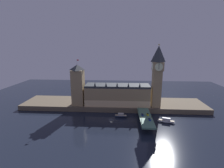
{
  "coord_description": "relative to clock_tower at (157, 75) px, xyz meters",
  "views": [
    {
      "loc": [
        10.18,
        -152.21,
        71.83
      ],
      "look_at": [
        -0.45,
        20.0,
        32.71
      ],
      "focal_mm": 26.0,
      "sensor_mm": 36.0,
      "label": 1
    }
  ],
  "objects": [
    {
      "name": "car_northbound_lead",
      "position": [
        -18.08,
        -28.35,
        -35.37
      ],
      "size": [
        2.07,
        4.67,
        1.35
      ],
      "color": "navy",
      "rests_on": "bridge"
    },
    {
      "name": "parliament_hall",
      "position": [
        -43.85,
        5.29,
        -25.18
      ],
      "size": [
        74.36,
        22.55,
        28.35
      ],
      "color": "#9E845B",
      "rests_on": "embankment"
    },
    {
      "name": "ground_plane",
      "position": [
        -48.99,
        -26.31,
        -42.59
      ],
      "size": [
        400.0,
        400.0,
        0.0
      ],
      "primitive_type": "plane",
      "color": "black"
    },
    {
      "name": "street_lamp_near",
      "position": [
        -21.1,
        -46.03,
        -32.32
      ],
      "size": [
        1.34,
        0.6,
        5.88
      ],
      "color": "#2D3333",
      "rests_on": "bridge"
    },
    {
      "name": "boat_downstream",
      "position": [
        5.04,
        -29.43,
        -40.82
      ],
      "size": [
        17.12,
        7.91,
        4.85
      ],
      "color": "white",
      "rests_on": "ground_plane"
    },
    {
      "name": "clock_tower",
      "position": [
        0.0,
        0.0,
        0.0
      ],
      "size": [
        11.85,
        11.96,
        69.75
      ],
      "color": "#9E845B",
      "rests_on": "embankment"
    },
    {
      "name": "boat_upstream",
      "position": [
        -39.26,
        -19.85,
        -40.87
      ],
      "size": [
        13.47,
        4.45,
        4.71
      ],
      "color": "#1E2842",
      "rests_on": "ground_plane"
    },
    {
      "name": "car_southbound_trail",
      "position": [
        -12.85,
        -27.3,
        -35.26
      ],
      "size": [
        2.02,
        4.66,
        1.57
      ],
      "color": "yellow",
      "rests_on": "bridge"
    },
    {
      "name": "pedestrian_mid_walk",
      "position": [
        -10.23,
        -33.79,
        -35.01
      ],
      "size": [
        0.38,
        0.38,
        1.86
      ],
      "color": "black",
      "rests_on": "bridge"
    },
    {
      "name": "bridge",
      "position": [
        -15.47,
        -31.31,
        -37.71
      ],
      "size": [
        11.9,
        46.0,
        6.59
      ],
      "color": "#4C7560",
      "rests_on": "ground_plane"
    },
    {
      "name": "pedestrian_near_rail",
      "position": [
        -20.7,
        -42.89,
        -35.14
      ],
      "size": [
        0.38,
        0.38,
        1.63
      ],
      "color": "black",
      "rests_on": "bridge"
    },
    {
      "name": "car_southbound_lead",
      "position": [
        -12.85,
        -38.86,
        -35.28
      ],
      "size": [
        1.85,
        4.8,
        1.55
      ],
      "color": "navy",
      "rests_on": "bridge"
    },
    {
      "name": "victoria_tower",
      "position": [
        -89.54,
        1.84,
        -13.26
      ],
      "size": [
        13.55,
        13.55,
        53.16
      ],
      "color": "#9E845B",
      "rests_on": "embankment"
    },
    {
      "name": "embankment",
      "position": [
        -48.99,
        12.69,
        -39.77
      ],
      "size": [
        220.0,
        42.0,
        5.64
      ],
      "color": "brown",
      "rests_on": "ground_plane"
    },
    {
      "name": "street_lamp_far",
      "position": [
        -21.1,
        -16.59,
        -31.92
      ],
      "size": [
        1.34,
        0.6,
        6.52
      ],
      "color": "#2D3333",
      "rests_on": "bridge"
    }
  ]
}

